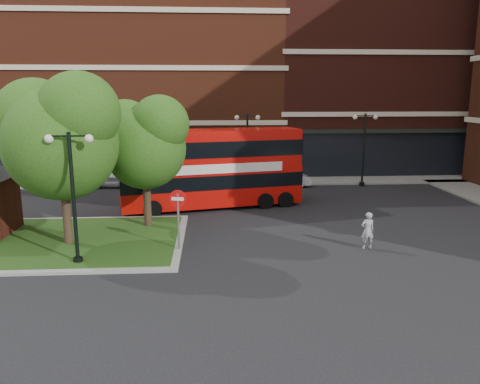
{
  "coord_description": "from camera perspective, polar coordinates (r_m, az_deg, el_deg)",
  "views": [
    {
      "loc": [
        -0.46,
        -16.81,
        6.34
      ],
      "look_at": [
        0.83,
        3.65,
        2.0
      ],
      "focal_mm": 35.0,
      "sensor_mm": 36.0,
      "label": 1
    }
  ],
  "objects": [
    {
      "name": "pavement_far",
      "position": [
        33.9,
        -2.76,
        1.27
      ],
      "size": [
        44.0,
        3.0,
        0.12
      ],
      "primitive_type": "cube",
      "color": "slate",
      "rests_on": "ground"
    },
    {
      "name": "no_entry_sign",
      "position": [
        18.9,
        -7.56,
        -1.95
      ],
      "size": [
        0.7,
        0.24,
        2.57
      ],
      "rotation": [
        0.0,
        0.0,
        -0.26
      ],
      "color": "slate",
      "rests_on": "ground"
    },
    {
      "name": "tree_island_east",
      "position": [
        22.19,
        -11.73,
        6.28
      ],
      "size": [
        4.46,
        3.9,
        6.29
      ],
      "color": "#2D2116",
      "rests_on": "ground"
    },
    {
      "name": "woman",
      "position": [
        20.09,
        15.28,
        -4.55
      ],
      "size": [
        0.61,
        0.44,
        1.56
      ],
      "primitive_type": "imported",
      "rotation": [
        0.0,
        0.0,
        3.26
      ],
      "color": "#969598",
      "rests_on": "ground"
    },
    {
      "name": "lamp_far_left",
      "position": [
        31.6,
        0.89,
        5.58
      ],
      "size": [
        1.72,
        0.36,
        5.0
      ],
      "color": "black",
      "rests_on": "ground"
    },
    {
      "name": "bus",
      "position": [
        26.1,
        -3.52,
        3.52
      ],
      "size": [
        10.31,
        4.54,
        3.84
      ],
      "rotation": [
        0.0,
        0.0,
        0.23
      ],
      "color": "#B40C07",
      "rests_on": "ground"
    },
    {
      "name": "lamp_island",
      "position": [
        18.08,
        -19.7,
        0.04
      ],
      "size": [
        1.72,
        0.36,
        5.0
      ],
      "color": "black",
      "rests_on": "ground"
    },
    {
      "name": "traffic_island",
      "position": [
        22.1,
        -23.49,
        -5.55
      ],
      "size": [
        12.6,
        7.6,
        0.15
      ],
      "color": "gray",
      "rests_on": "ground"
    },
    {
      "name": "car_silver",
      "position": [
        33.26,
        -14.82,
        1.88
      ],
      "size": [
        4.55,
        2.15,
        1.5
      ],
      "primitive_type": "imported",
      "rotation": [
        0.0,
        0.0,
        1.48
      ],
      "color": "#9DA0A4",
      "rests_on": "ground"
    },
    {
      "name": "lamp_far_right",
      "position": [
        33.2,
        14.86,
        5.49
      ],
      "size": [
        1.72,
        0.36,
        5.0
      ],
      "color": "black",
      "rests_on": "ground"
    },
    {
      "name": "car_white",
      "position": [
        32.48,
        5.35,
        1.74
      ],
      "size": [
        3.75,
        1.43,
        1.22
      ],
      "primitive_type": "imported",
      "rotation": [
        0.0,
        0.0,
        1.53
      ],
      "color": "silver",
      "rests_on": "ground"
    },
    {
      "name": "terrace_far_left",
      "position": [
        41.5,
        -14.42,
        12.51
      ],
      "size": [
        26.0,
        12.0,
        14.0
      ],
      "primitive_type": "cube",
      "color": "maroon",
      "rests_on": "ground"
    },
    {
      "name": "terrace_far_right",
      "position": [
        43.33,
        16.38,
        13.69
      ],
      "size": [
        18.0,
        12.0,
        16.0
      ],
      "primitive_type": "cube",
      "color": "#471911",
      "rests_on": "ground"
    },
    {
      "name": "ground",
      "position": [
        17.97,
        -1.92,
        -8.71
      ],
      "size": [
        120.0,
        120.0,
        0.0
      ],
      "primitive_type": "plane",
      "color": "black",
      "rests_on": "ground"
    },
    {
      "name": "tree_island_west",
      "position": [
        20.39,
        -21.26,
        6.8
      ],
      "size": [
        5.4,
        4.71,
        7.21
      ],
      "color": "#2D2116",
      "rests_on": "ground"
    }
  ]
}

